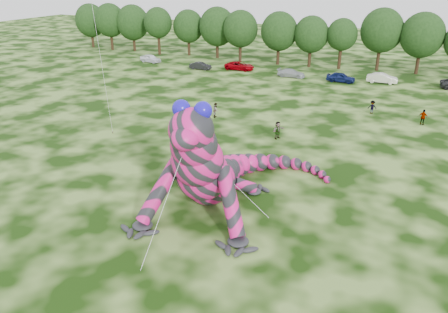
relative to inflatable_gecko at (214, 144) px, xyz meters
name	(u,v)px	position (x,y,z in m)	size (l,w,h in m)	color
ground	(175,227)	(-0.68, -4.94, -4.42)	(240.00, 240.00, 0.00)	#16330A
inflatable_gecko	(214,144)	(0.00, 0.00, 0.00)	(14.89, 17.68, 8.84)	#D41676
tree_0	(91,26)	(-55.24, 54.30, 0.33)	(6.91, 6.22, 9.51)	black
tree_1	(110,27)	(-49.04, 53.12, 0.48)	(6.74, 6.07, 9.81)	black
tree_2	(133,28)	(-43.70, 53.83, 0.40)	(7.04, 6.34, 9.64)	black
tree_3	(158,31)	(-36.40, 52.13, 0.30)	(5.81, 5.23, 9.44)	black
tree_4	(189,33)	(-30.32, 53.78, 0.11)	(6.22, 5.60, 9.06)	black
tree_5	(217,33)	(-23.81, 53.50, 0.48)	(7.16, 6.44, 9.80)	black
tree_6	(240,36)	(-18.24, 51.75, 0.33)	(6.52, 5.86, 9.49)	black
tree_7	(279,38)	(-10.76, 51.87, 0.32)	(6.68, 6.01, 9.48)	black
tree_8	(311,42)	(-4.90, 52.05, 0.05)	(6.14, 5.53, 8.94)	black
tree_9	(341,44)	(0.38, 52.41, -0.08)	(5.27, 4.74, 8.68)	black
tree_10	(381,40)	(6.71, 53.64, 0.83)	(7.09, 6.38, 10.50)	black
tree_11	(421,44)	(13.10, 53.26, 0.61)	(7.01, 6.31, 10.07)	black
car_0	(151,58)	(-33.50, 44.09, -3.68)	(1.75, 4.36, 1.49)	white
car_1	(200,66)	(-21.93, 42.04, -3.78)	(1.35, 3.87, 1.28)	black
car_2	(240,66)	(-15.43, 44.37, -3.70)	(2.39, 5.19, 1.44)	#940008
car_3	(291,73)	(-5.63, 42.55, -3.77)	(1.83, 4.50, 1.31)	#A4A8AD
car_4	(341,77)	(2.41, 42.23, -3.67)	(1.77, 4.41, 1.50)	#0F1A4C
car_5	(382,78)	(8.39, 44.12, -3.66)	(1.60, 4.59, 1.51)	silver
spectator_2	(372,107)	(8.71, 27.07, -3.60)	(1.06, 0.61, 1.64)	gray
spectator_3	(423,117)	(14.43, 24.94, -3.53)	(1.05, 0.44, 1.79)	gray
spectator_5	(278,130)	(0.70, 14.23, -3.50)	(1.70, 0.54, 1.84)	gray
spectator_1	(216,110)	(-8.12, 18.23, -3.55)	(0.85, 0.66, 1.74)	gray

